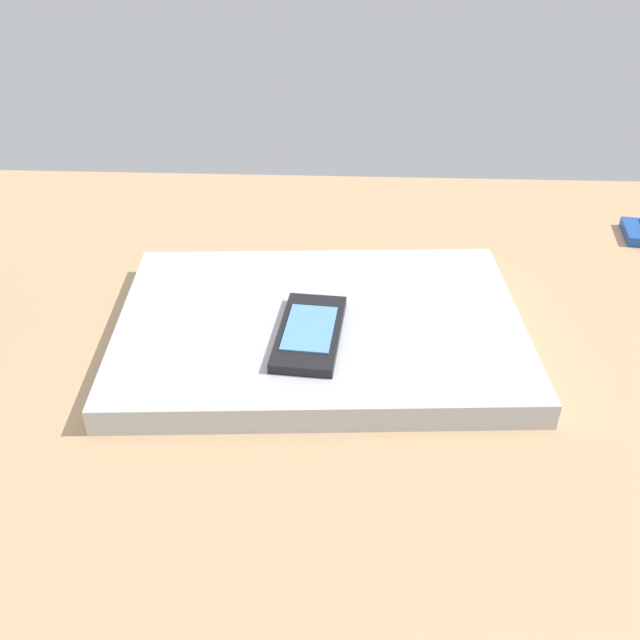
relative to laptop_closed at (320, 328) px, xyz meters
The scene contains 3 objects.
desk_surface 10.48cm from the laptop_closed, 17.17° to the left, with size 120.00×80.00×3.00cm, color tan.
laptop_closed is the anchor object (origin of this frame).
cell_phone_on_laptop 3.72cm from the laptop_closed, 77.42° to the left, with size 6.02×11.13×0.97cm.
Camera 1 is at (-12.01, 47.74, 39.59)cm, focal length 39.36 mm.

